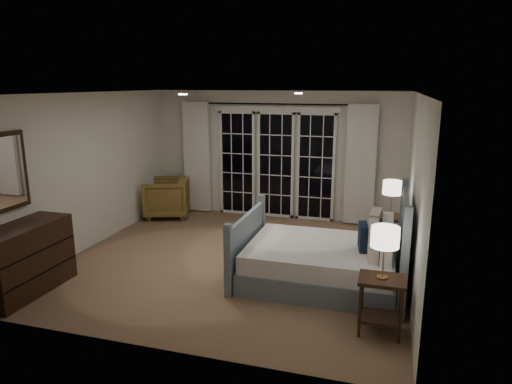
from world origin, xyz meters
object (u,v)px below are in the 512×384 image
(lamp_right, at_px, (392,188))
(armchair, at_px, (167,198))
(nightstand_right, at_px, (389,230))
(lamp_left, at_px, (385,238))
(dresser, at_px, (25,259))
(nightstand_left, at_px, (381,297))
(bed, at_px, (325,260))

(lamp_right, xyz_separation_m, armchair, (-4.33, 1.06, -0.71))
(nightstand_right, distance_m, lamp_left, 2.40)
(lamp_left, xyz_separation_m, dresser, (-4.39, -0.27, -0.63))
(nightstand_left, xyz_separation_m, armchair, (-4.26, 3.37, -0.02))
(nightstand_left, distance_m, armchair, 5.43)
(lamp_right, bearing_deg, armchair, 166.29)
(nightstand_left, relative_size, lamp_left, 1.12)
(nightstand_left, xyz_separation_m, nightstand_right, (0.06, 2.31, 0.02))
(bed, xyz_separation_m, lamp_left, (0.75, -1.12, 0.76))
(bed, distance_m, armchair, 4.18)
(lamp_left, distance_m, dresser, 4.45)
(nightstand_left, relative_size, nightstand_right, 0.95)
(bed, distance_m, dresser, 3.90)
(lamp_left, relative_size, dresser, 0.45)
(dresser, bearing_deg, armchair, 87.95)
(lamp_left, bearing_deg, dresser, -176.53)
(nightstand_left, relative_size, lamp_right, 1.15)
(dresser, bearing_deg, nightstand_left, 3.47)
(nightstand_right, xyz_separation_m, dresser, (-4.46, -2.58, 0.01))
(lamp_right, xyz_separation_m, dresser, (-4.46, -2.58, -0.65))
(bed, relative_size, nightstand_left, 3.39)
(nightstand_left, height_order, dresser, dresser)
(nightstand_left, distance_m, lamp_left, 0.67)
(nightstand_right, distance_m, lamp_right, 0.66)
(nightstand_right, height_order, lamp_right, lamp_right)
(lamp_right, relative_size, dresser, 0.43)
(lamp_left, relative_size, armchair, 0.66)
(nightstand_left, relative_size, dresser, 0.50)
(bed, relative_size, dresser, 1.69)
(lamp_left, distance_m, lamp_right, 2.31)
(armchair, bearing_deg, nightstand_left, 32.29)
(nightstand_left, distance_m, dresser, 4.40)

